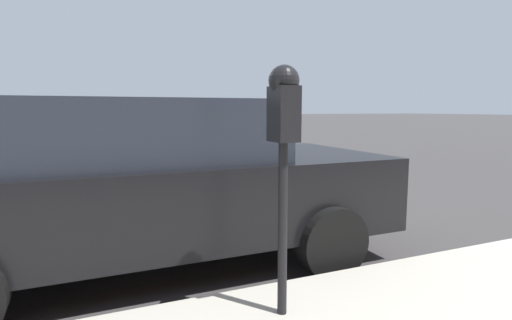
{
  "coord_description": "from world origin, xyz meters",
  "views": [
    {
      "loc": [
        -4.83,
        0.68,
        1.48
      ],
      "look_at": [
        -2.16,
        -0.45,
        1.11
      ],
      "focal_mm": 28.0,
      "sensor_mm": 36.0,
      "label": 1
    }
  ],
  "objects": [
    {
      "name": "car_black",
      "position": [
        -1.04,
        0.17,
        0.82
      ],
      "size": [
        2.11,
        4.47,
        1.57
      ],
      "rotation": [
        0.0,
        0.0,
        3.15
      ],
      "color": "black",
      "rests_on": "ground_plane"
    },
    {
      "name": "ground_plane",
      "position": [
        0.0,
        0.0,
        0.0
      ],
      "size": [
        220.0,
        220.0,
        0.0
      ],
      "primitive_type": "plane",
      "color": "#3D3A3A"
    },
    {
      "name": "parking_meter",
      "position": [
        -2.63,
        -0.44,
        1.37
      ],
      "size": [
        0.21,
        0.19,
        1.59
      ],
      "color": "black",
      "rests_on": "sidewalk"
    }
  ]
}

